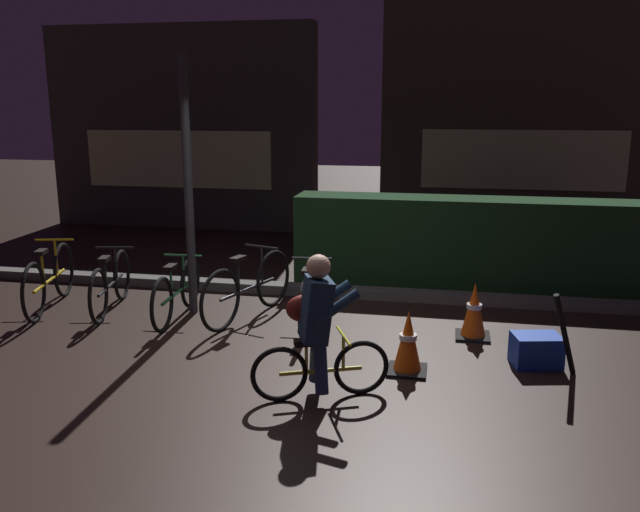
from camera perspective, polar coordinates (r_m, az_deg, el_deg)
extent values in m
plane|color=black|center=(6.50, -2.80, -8.86)|extent=(40.00, 40.00, 0.00)
cube|color=#56544F|center=(8.51, 0.78, -3.04)|extent=(12.00, 0.24, 0.12)
cube|color=#19381C|center=(9.13, 13.02, 1.19)|extent=(4.80, 0.70, 1.19)
cube|color=#383330|center=(13.41, -11.90, 10.81)|extent=(5.36, 0.50, 3.90)
cube|color=#BFCC8C|center=(13.20, -12.24, 8.21)|extent=(3.75, 0.04, 1.10)
cube|color=#42382D|center=(13.11, 17.26, 11.61)|extent=(5.28, 0.50, 4.43)
cube|color=#BFCC8C|center=(12.88, 17.13, 7.97)|extent=(3.69, 0.04, 1.10)
cylinder|color=#2D2D33|center=(7.69, -11.38, 5.86)|extent=(0.10, 0.10, 2.98)
torus|color=black|center=(9.04, -21.36, -1.11)|extent=(0.22, 0.69, 0.70)
torus|color=black|center=(8.09, -23.59, -2.93)|extent=(0.22, 0.69, 0.70)
cylinder|color=gold|center=(8.56, -22.41, -1.97)|extent=(0.30, 1.02, 0.04)
cylinder|color=gold|center=(8.35, -22.93, -1.00)|extent=(0.03, 0.03, 0.39)
cube|color=black|center=(8.30, -23.05, 0.31)|extent=(0.15, 0.22, 0.05)
cylinder|color=gold|center=(8.77, -21.94, -0.09)|extent=(0.03, 0.03, 0.44)
cylinder|color=gold|center=(8.73, -22.06, 1.31)|extent=(0.45, 0.14, 0.02)
torus|color=black|center=(8.66, -16.83, -1.56)|extent=(0.18, 0.63, 0.64)
torus|color=black|center=(7.79, -18.68, -3.33)|extent=(0.18, 0.63, 0.64)
cylinder|color=black|center=(8.22, -17.70, -2.40)|extent=(0.24, 0.93, 0.04)
cylinder|color=black|center=(8.03, -18.12, -1.49)|extent=(0.03, 0.03, 0.36)
cube|color=black|center=(7.99, -18.21, -0.26)|extent=(0.14, 0.22, 0.05)
cylinder|color=black|center=(8.42, -17.30, -0.61)|extent=(0.03, 0.03, 0.40)
cylinder|color=black|center=(8.37, -17.39, 0.71)|extent=(0.45, 0.12, 0.02)
torus|color=black|center=(8.13, -11.20, -2.26)|extent=(0.08, 0.62, 0.62)
torus|color=black|center=(7.31, -13.55, -4.13)|extent=(0.08, 0.62, 0.62)
cylinder|color=#236B38|center=(7.72, -12.31, -3.15)|extent=(0.08, 0.91, 0.04)
cylinder|color=#236B38|center=(7.53, -12.79, -2.23)|extent=(0.03, 0.03, 0.34)
cube|color=black|center=(7.49, -12.86, -0.97)|extent=(0.11, 0.20, 0.05)
cylinder|color=#236B38|center=(7.90, -11.75, -1.30)|extent=(0.03, 0.03, 0.39)
cylinder|color=#236B38|center=(7.85, -11.81, 0.06)|extent=(0.46, 0.05, 0.02)
torus|color=black|center=(8.02, -4.08, -1.96)|extent=(0.26, 0.68, 0.70)
torus|color=black|center=(7.20, -8.64, -3.84)|extent=(0.26, 0.68, 0.70)
cylinder|color=black|center=(7.60, -6.23, -2.85)|extent=(0.35, 1.01, 0.04)
cylinder|color=black|center=(7.41, -7.09, -1.73)|extent=(0.03, 0.03, 0.39)
cube|color=black|center=(7.36, -7.13, -0.25)|extent=(0.16, 0.22, 0.05)
cylinder|color=black|center=(7.77, -5.05, -0.78)|extent=(0.03, 0.03, 0.44)
cylinder|color=black|center=(7.72, -5.09, 0.81)|extent=(0.45, 0.16, 0.02)
torus|color=black|center=(7.80, -0.52, -2.65)|extent=(0.10, 0.62, 0.62)
torus|color=black|center=(6.92, -1.43, -4.72)|extent=(0.10, 0.62, 0.62)
cylinder|color=black|center=(7.36, -0.95, -3.62)|extent=(0.12, 0.93, 0.04)
cylinder|color=black|center=(7.15, -1.12, -2.66)|extent=(0.03, 0.03, 0.35)
cube|color=black|center=(7.11, -1.12, -1.31)|extent=(0.12, 0.21, 0.05)
cylinder|color=black|center=(7.55, -0.71, -1.65)|extent=(0.03, 0.03, 0.39)
cylinder|color=black|center=(7.50, -0.72, -0.20)|extent=(0.46, 0.06, 0.02)
cube|color=black|center=(6.24, 7.56, -9.79)|extent=(0.36, 0.36, 0.03)
cone|color=#EA560F|center=(6.13, 7.65, -7.22)|extent=(0.26, 0.26, 0.57)
cylinder|color=white|center=(6.12, 7.65, -6.97)|extent=(0.16, 0.16, 0.05)
cube|color=black|center=(7.23, 13.11, -6.77)|extent=(0.36, 0.36, 0.03)
cone|color=#EA560F|center=(7.13, 13.23, -4.49)|extent=(0.26, 0.26, 0.57)
cylinder|color=white|center=(7.12, 13.24, -4.27)|extent=(0.16, 0.16, 0.05)
cube|color=#193DB7|center=(6.61, 18.25, -7.76)|extent=(0.50, 0.41, 0.30)
torus|color=black|center=(5.67, 3.61, -9.64)|extent=(0.46, 0.23, 0.48)
torus|color=black|center=(5.54, -3.56, -10.21)|extent=(0.46, 0.23, 0.48)
cylinder|color=gold|center=(5.59, 0.07, -9.94)|extent=(0.66, 0.31, 0.04)
cylinder|color=gold|center=(5.52, -1.20, -8.78)|extent=(0.03, 0.03, 0.26)
cube|color=black|center=(5.47, -1.20, -7.50)|extent=(0.22, 0.17, 0.05)
cylinder|color=gold|center=(5.57, 2.04, -8.37)|extent=(0.03, 0.03, 0.30)
cylinder|color=gold|center=(5.52, 2.05, -6.94)|extent=(0.20, 0.43, 0.02)
cylinder|color=navy|center=(5.65, -0.34, -9.01)|extent=(0.18, 0.23, 0.42)
cylinder|color=navy|center=(5.47, 0.08, -9.79)|extent=(0.18, 0.23, 0.42)
cube|color=#192D47|center=(5.39, -0.35, -4.65)|extent=(0.36, 0.40, 0.54)
sphere|color=tan|center=(5.30, -0.14, -0.93)|extent=(0.20, 0.20, 0.20)
cylinder|color=#192D47|center=(5.54, 0.80, -3.63)|extent=(0.40, 0.23, 0.29)
cylinder|color=#192D47|center=(5.28, 1.45, -4.49)|extent=(0.40, 0.23, 0.29)
ellipsoid|color=maroon|center=(5.59, -1.35, -4.56)|extent=(0.36, 0.27, 0.24)
cylinder|color=black|center=(6.32, 20.47, -6.44)|extent=(0.30, 0.26, 0.81)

